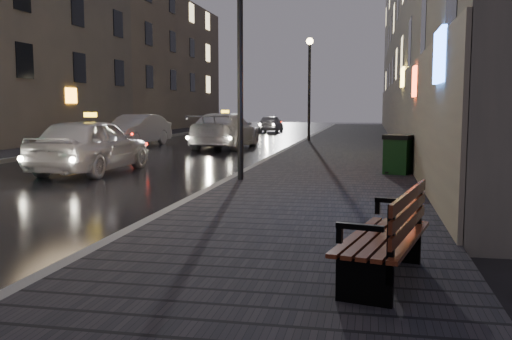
# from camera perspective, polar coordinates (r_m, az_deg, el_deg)

# --- Properties ---
(ground) EXTENTS (120.00, 120.00, 0.00)m
(ground) POSITION_cam_1_polar(r_m,az_deg,el_deg) (9.36, -21.26, -6.15)
(ground) COLOR black
(ground) RESTS_ON ground
(sidewalk) EXTENTS (4.60, 58.00, 0.15)m
(sidewalk) POSITION_cam_1_polar(r_m,az_deg,el_deg) (28.76, 9.15, 2.59)
(sidewalk) COLOR black
(sidewalk) RESTS_ON ground
(curb) EXTENTS (0.20, 58.00, 0.15)m
(curb) POSITION_cam_1_polar(r_m,az_deg,el_deg) (28.95, 4.39, 2.68)
(curb) COLOR slate
(curb) RESTS_ON ground
(sidewalk_far) EXTENTS (2.40, 58.00, 0.15)m
(sidewalk_far) POSITION_cam_1_polar(r_m,az_deg,el_deg) (31.83, -14.18, 2.84)
(sidewalk_far) COLOR black
(sidewalk_far) RESTS_ON ground
(curb_far) EXTENTS (0.20, 58.00, 0.15)m
(curb_far) POSITION_cam_1_polar(r_m,az_deg,el_deg) (31.29, -12.02, 2.84)
(curb_far) COLOR slate
(curb_far) RESTS_ON ground
(building_near) EXTENTS (1.80, 50.00, 13.00)m
(building_near) POSITION_cam_1_polar(r_m,az_deg,el_deg) (33.06, 15.36, 14.10)
(building_near) COLOR #605B54
(building_near) RESTS_ON ground
(building_far_b) EXTENTS (6.00, 16.00, 14.00)m
(building_far_b) POSITION_cam_1_polar(r_m,az_deg,el_deg) (33.66, -22.92, 14.55)
(building_far_b) COLOR #6B6051
(building_far_b) RESTS_ON ground
(building_far_c) EXTENTS (6.00, 22.00, 11.00)m
(building_far_c) POSITION_cam_1_polar(r_m,az_deg,el_deg) (50.33, -10.43, 10.37)
(building_far_c) COLOR #6B6051
(building_far_c) RESTS_ON ground
(lamp_near) EXTENTS (0.36, 0.36, 5.28)m
(lamp_near) POSITION_cam_1_polar(r_m,az_deg,el_deg) (14.11, -1.59, 12.62)
(lamp_near) COLOR black
(lamp_near) RESTS_ON sidewalk
(lamp_far) EXTENTS (0.36, 0.36, 5.28)m
(lamp_far) POSITION_cam_1_polar(r_m,az_deg,el_deg) (29.88, 5.36, 9.34)
(lamp_far) COLOR black
(lamp_far) RESTS_ON sidewalk
(bench) EXTENTS (1.08, 2.00, 0.97)m
(bench) POSITION_cam_1_polar(r_m,az_deg,el_deg) (6.10, 13.33, -6.37)
(bench) COLOR black
(bench) RESTS_ON sidewalk
(trash_bin) EXTENTS (0.88, 0.88, 1.05)m
(trash_bin) POSITION_cam_1_polar(r_m,az_deg,el_deg) (15.74, 14.02, 1.56)
(trash_bin) COLOR black
(trash_bin) RESTS_ON sidewalk
(taxi_near) EXTENTS (1.99, 4.83, 1.64)m
(taxi_near) POSITION_cam_1_polar(r_m,az_deg,el_deg) (17.45, -16.14, 2.41)
(taxi_near) COLOR silver
(taxi_near) RESTS_ON ground
(car_left_mid) EXTENTS (2.21, 4.82, 1.53)m
(car_left_mid) POSITION_cam_1_polar(r_m,az_deg,el_deg) (28.80, -11.95, 3.92)
(car_left_mid) COLOR #AAA9B1
(car_left_mid) RESTS_ON ground
(taxi_mid) EXTENTS (2.43, 5.67, 1.63)m
(taxi_mid) POSITION_cam_1_polar(r_m,az_deg,el_deg) (26.69, -3.10, 3.96)
(taxi_mid) COLOR silver
(taxi_mid) RESTS_ON ground
(car_far) EXTENTS (1.51, 3.73, 1.27)m
(car_far) POSITION_cam_1_polar(r_m,az_deg,el_deg) (42.92, 1.50, 4.67)
(car_far) COLOR #A4A5AD
(car_far) RESTS_ON ground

